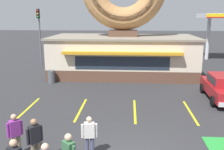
{
  "coord_description": "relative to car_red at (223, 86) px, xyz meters",
  "views": [
    {
      "loc": [
        -0.16,
        -8.62,
        5.15
      ],
      "look_at": [
        -1.08,
        5.0,
        2.0
      ],
      "focal_mm": 42.0,
      "sensor_mm": 36.0,
      "label": 1
    }
  ],
  "objects": [
    {
      "name": "parking_stripe_mid_left",
      "position": [
        -5.42,
        -2.25,
        -0.87
      ],
      "size": [
        0.12,
        3.6,
        0.01
      ],
      "primitive_type": "cube",
      "color": "yellow",
      "rests_on": "ground"
    },
    {
      "name": "pedestrian_beanie_man",
      "position": [
        -7.18,
        -7.11,
        -0.01
      ],
      "size": [
        0.59,
        0.29,
        1.57
      ],
      "color": "#474C66",
      "rests_on": "ground"
    },
    {
      "name": "trash_bin",
      "position": [
        -11.73,
        3.37,
        -0.37
      ],
      "size": [
        0.57,
        0.57,
        0.97
      ],
      "color": "#51565B",
      "rests_on": "ground"
    },
    {
      "name": "traffic_light_pole",
      "position": [
        -15.07,
        10.89,
        2.84
      ],
      "size": [
        0.28,
        0.47,
        5.8
      ],
      "color": "#595B60",
      "rests_on": "ground"
    },
    {
      "name": "parking_stripe_centre",
      "position": [
        -2.42,
        -2.25,
        -0.87
      ],
      "size": [
        0.12,
        3.6,
        0.01
      ],
      "primitive_type": "cube",
      "color": "yellow",
      "rests_on": "ground"
    },
    {
      "name": "pedestrian_crossing_woman",
      "position": [
        -8.98,
        -7.77,
        0.08
      ],
      "size": [
        0.45,
        0.45,
        1.71
      ],
      "color": "#7F7056",
      "rests_on": "ground"
    },
    {
      "name": "car_red",
      "position": [
        0.0,
        0.0,
        0.0
      ],
      "size": [
        2.12,
        4.63,
        1.6
      ],
      "color": "maroon",
      "rests_on": "ground"
    },
    {
      "name": "parking_stripe_left",
      "position": [
        -8.42,
        -2.25,
        -0.87
      ],
      "size": [
        0.12,
        3.6,
        0.01
      ],
      "primitive_type": "cube",
      "color": "yellow",
      "rests_on": "ground"
    },
    {
      "name": "pedestrian_blue_sweater_man",
      "position": [
        -9.9,
        -7.27,
        0.04
      ],
      "size": [
        0.46,
        0.44,
        1.65
      ],
      "color": "#7F7056",
      "rests_on": "ground"
    },
    {
      "name": "parking_stripe_far_left",
      "position": [
        -11.42,
        -2.25,
        -0.87
      ],
      "size": [
        0.12,
        3.6,
        0.01
      ],
      "primitive_type": "cube",
      "color": "yellow",
      "rests_on": "ground"
    },
    {
      "name": "donut_shop_building",
      "position": [
        -6.32,
        6.69,
        2.87
      ],
      "size": [
        12.3,
        6.75,
        10.96
      ],
      "color": "brown",
      "rests_on": "ground"
    }
  ]
}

